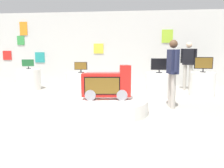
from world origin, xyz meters
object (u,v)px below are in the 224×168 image
Objects in this scene: display_pedestal_left_rear at (159,85)px; shopper_browsing_rear at (188,62)px; novelty_firetruck_tv at (107,85)px; tv_on_center_rear at (203,64)px; display_pedestal_center_rear at (202,84)px; display_pedestal_right_rear at (29,79)px; tv_on_right_rear at (28,64)px; shopper_browsing_near_truck at (173,68)px; main_display_pedestal at (106,106)px; tv_on_far_right at (81,67)px; tv_on_left_rear at (159,65)px; display_pedestal_far_right at (81,84)px.

shopper_browsing_rear is at bearing 52.57° from display_pedestal_left_rear.
novelty_firetruck_tv is 2.05× the size of tv_on_center_rear.
display_pedestal_right_rear is (-5.93, 0.48, 0.00)m from display_pedestal_center_rear.
shopper_browsing_near_truck is (4.79, -2.12, 0.04)m from tv_on_right_rear.
novelty_firetruck_tv is at bearing -125.24° from shopper_browsing_rear.
main_display_pedestal is 1.88m from shopper_browsing_near_truck.
tv_on_center_rear is at bearing -4.62° from display_pedestal_right_rear.
display_pedestal_center_rear is 1.70× the size of tv_on_right_rear.
tv_on_right_rear is at bearing 175.42° from tv_on_center_rear.
display_pedestal_left_rear is at bearing 56.49° from novelty_firetruck_tv.
display_pedestal_left_rear is 4.68m from tv_on_right_rear.
tv_on_far_right is at bearing -171.34° from display_pedestal_center_rear.
novelty_firetruck_tv is at bearing -138.62° from display_pedestal_center_rear.
shopper_browsing_rear reaches higher than display_pedestal_right_rear.
tv_on_left_rear reaches higher than novelty_firetruck_tv.
shopper_browsing_near_truck is (0.22, -1.26, -0.00)m from tv_on_left_rear.
display_pedestal_right_rear is 2.50m from tv_on_far_right.
display_pedestal_far_right is (-3.73, -0.56, -0.64)m from tv_on_center_rear.
shopper_browsing_rear is (5.69, 0.61, 0.06)m from tv_on_right_rear.
tv_on_center_rear reaches higher than display_pedestal_far_right.
shopper_browsing_rear is (2.42, 3.43, 0.36)m from novelty_firetruck_tv.
display_pedestal_far_right is at bearing -171.47° from tv_on_center_rear.
main_display_pedestal is 2.49m from tv_on_left_rear.
tv_on_far_right is (-2.36, -0.18, 0.54)m from display_pedestal_left_rear.
shopper_browsing_rear is (5.69, 0.61, 0.63)m from display_pedestal_right_rear.
tv_on_center_rear is (0.00, -0.00, 0.64)m from display_pedestal_center_rear.
tv_on_center_rear is 0.66× the size of display_pedestal_right_rear.
tv_on_right_rear is (-4.57, 0.86, 0.57)m from display_pedestal_left_rear.
tv_on_right_rear is 1.15× the size of tv_on_far_right.
display_pedestal_center_rear is 0.46× the size of shopper_browsing_near_truck.
tv_on_center_rear is at bearing -4.58° from tv_on_right_rear.
display_pedestal_far_right is (-1.06, 1.78, -0.26)m from novelty_firetruck_tv.
display_pedestal_left_rear is 1.76× the size of tv_on_right_rear.
display_pedestal_center_rear is 0.45× the size of shopper_browsing_rear.
tv_on_right_rear reaches higher than novelty_firetruck_tv.
shopper_browsing_near_truck is at bearing -79.93° from tv_on_left_rear.
novelty_firetruck_tv is 1.36× the size of display_pedestal_right_rear.
tv_on_left_rear is 0.61× the size of display_pedestal_right_rear.
shopper_browsing_near_truck reaches higher than display_pedestal_far_right.
tv_on_center_rear is at bearing 8.53° from display_pedestal_far_right.
novelty_firetruck_tv reaches higher than display_pedestal_right_rear.
tv_on_left_rear is (1.32, 1.95, 0.82)m from main_display_pedestal.
shopper_browsing_near_truck is at bearing 24.24° from main_display_pedestal.
tv_on_far_right is at bearing 120.48° from main_display_pedestal.
novelty_firetruck_tv is 2.37m from display_pedestal_left_rear.
shopper_browsing_rear reaches higher than display_pedestal_center_rear.
tv_on_right_rear is 0.51× the size of display_pedestal_far_right.
novelty_firetruck_tv is at bearing -59.07° from tv_on_far_right.
display_pedestal_far_right is at bearing 120.41° from main_display_pedestal.
display_pedestal_right_rear reaches higher than main_display_pedestal.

